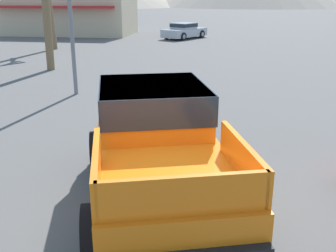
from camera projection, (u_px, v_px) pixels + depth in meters
ground_plane at (163, 198)px, 6.94m from camera, size 320.00×320.00×0.00m
orange_pickup_truck at (156, 138)px, 6.76m from camera, size 3.37×5.28×1.88m
parked_car_silver at (184, 31)px, 31.84m from camera, size 3.57×4.38×1.24m
storefront_building at (69, 15)px, 35.05m from camera, size 11.27×6.48×3.40m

